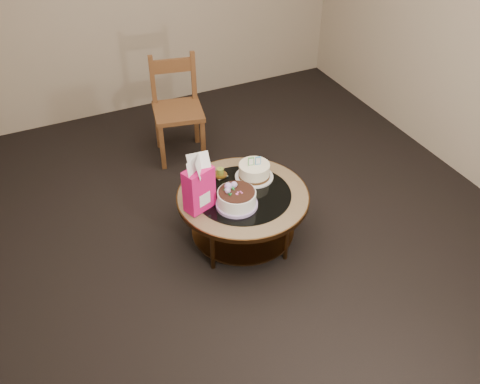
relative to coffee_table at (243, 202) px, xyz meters
name	(u,v)px	position (x,y,z in m)	size (l,w,h in m)	color
ground	(243,238)	(0.00, 0.00, -0.38)	(5.00, 5.00, 0.00)	black
room_walls	(244,61)	(0.00, 0.00, 1.16)	(4.52, 5.02, 2.61)	tan
coffee_table	(243,202)	(0.00, 0.00, 0.00)	(1.02, 1.02, 0.46)	#573519
decorated_cake	(236,199)	(-0.10, -0.11, 0.14)	(0.31, 0.31, 0.18)	#B495D3
cream_cake	(254,171)	(0.17, 0.15, 0.14)	(0.30, 0.30, 0.19)	silver
gift_bag	(199,184)	(-0.36, -0.01, 0.30)	(0.25, 0.21, 0.44)	#EF1665
pillar_candle	(220,173)	(-0.06, 0.28, 0.11)	(0.11, 0.11, 0.08)	tan
dining_chair	(177,108)	(-0.02, 1.40, 0.12)	(0.53, 0.53, 0.98)	brown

